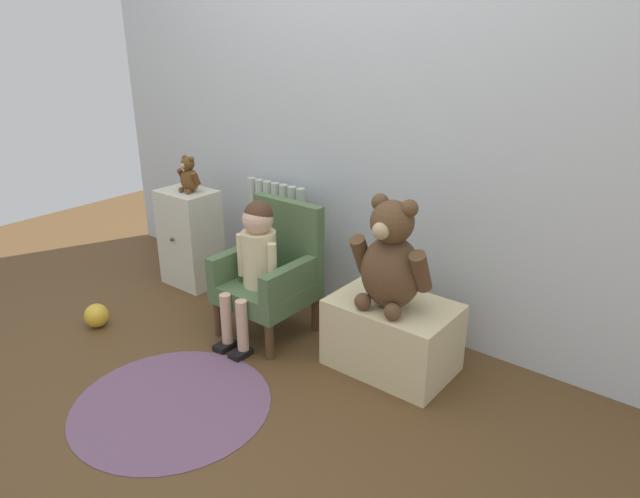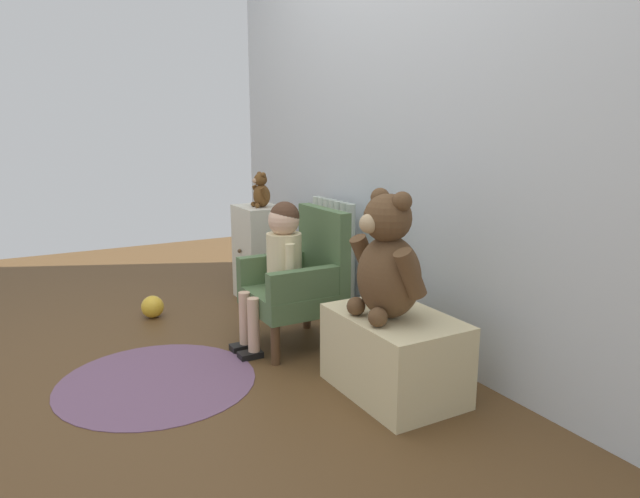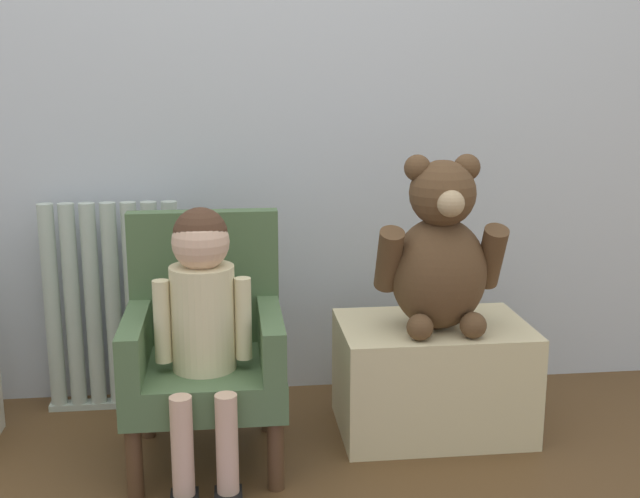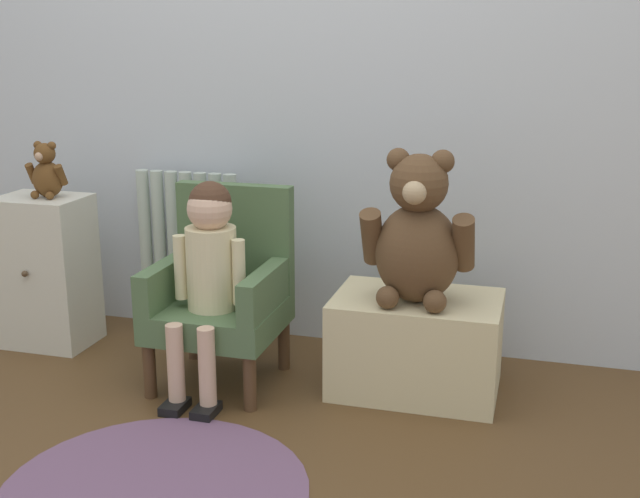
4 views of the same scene
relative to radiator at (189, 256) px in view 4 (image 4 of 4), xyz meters
The scene contains 10 objects.
ground_plane 1.12m from the radiator, 63.58° to the right, with size 6.00×6.00×0.00m, color #54391E.
back_wall 1.00m from the radiator, 14.78° to the left, with size 3.80×0.05×2.40m, color silver.
radiator is the anchor object (origin of this frame).
small_dresser 0.55m from the radiator, 154.37° to the right, with size 0.33×0.28×0.59m.
child_armchair 0.46m from the radiator, 50.35° to the right, with size 0.42×0.41×0.68m.
child_figure 0.57m from the radiator, 57.79° to the right, with size 0.25×0.35×0.72m.
low_bench 1.02m from the radiator, 15.92° to the right, with size 0.56×0.38×0.33m, color beige.
large_teddy_bear 1.04m from the radiator, 18.26° to the right, with size 0.37×0.26×0.51m.
small_teddy_bear 0.62m from the radiator, 152.44° to the right, with size 0.15×0.11×0.21m.
floor_rug 1.22m from the radiator, 70.31° to the right, with size 0.84×0.84×0.01m, color #6E4D68.
Camera 4 is at (0.87, -1.87, 1.19)m, focal length 45.00 mm.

